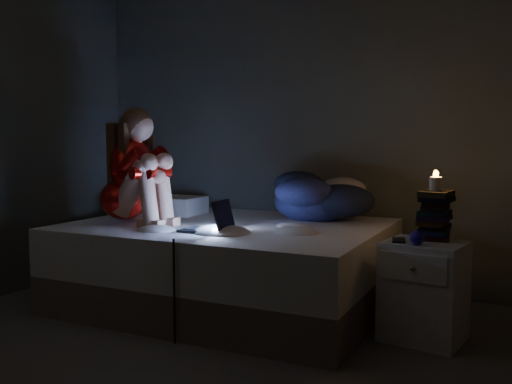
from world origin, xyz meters
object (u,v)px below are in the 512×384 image
Objects in this scene: woman at (124,166)px; laptop at (205,215)px; bed at (228,264)px; nightstand at (424,291)px; phone at (400,241)px; candle at (436,181)px.

laptop is at bearing -1.69° from woman.
bed reaches higher than nightstand.
woman is (-0.64, -0.29, 0.68)m from bed.
phone is (1.84, 0.10, -0.39)m from woman.
nightstand is 4.01× the size of phone.
bed is 3.66× the size of nightstand.
bed is 1.25m from phone.
nightstand is at bearing -5.19° from bed.
bed is 0.98m from woman.
nightstand is at bearing 6.54° from phone.
nightstand is at bearing 10.49° from woman.
laptop is 2.15× the size of phone.
phone is at bearing -143.10° from nightstand.
candle reaches higher than laptop.
bed is at bearing -176.01° from nightstand.
phone is at bearing -8.93° from bed.
woman is at bearing 161.97° from phone.
candle is (0.03, 0.10, 0.62)m from nightstand.
phone is (1.20, -0.19, 0.28)m from bed.
candle is at bearing 24.75° from phone.
candle is at bearing 13.22° from woman.
laptop is (0.05, -0.38, 0.39)m from bed.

